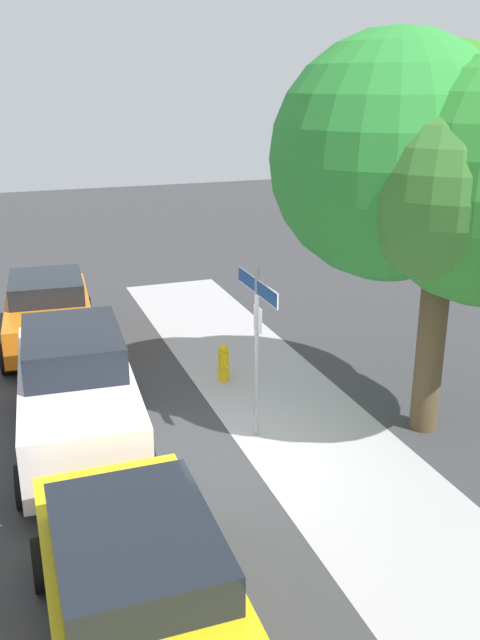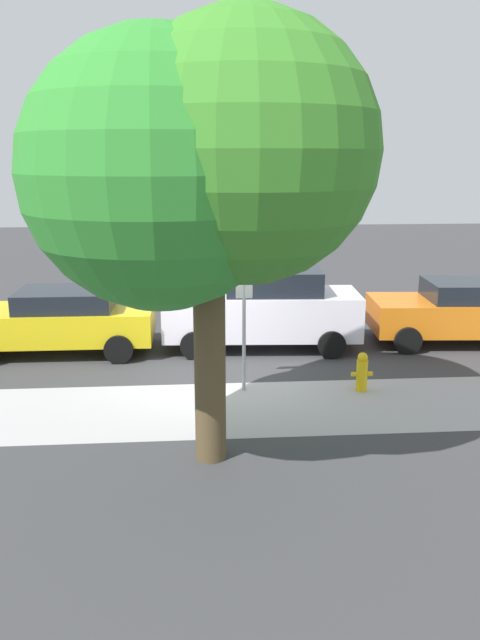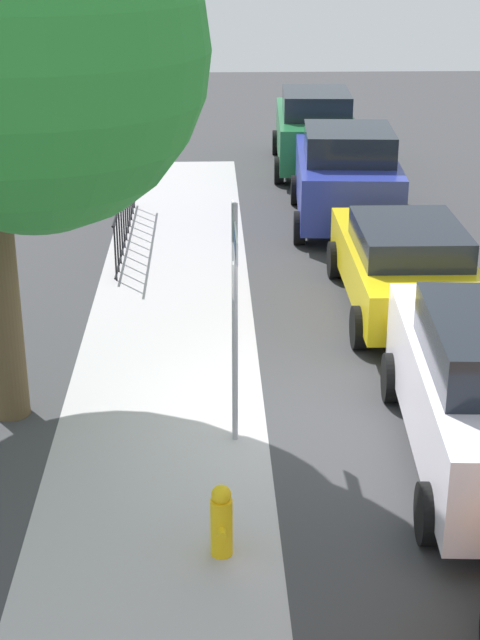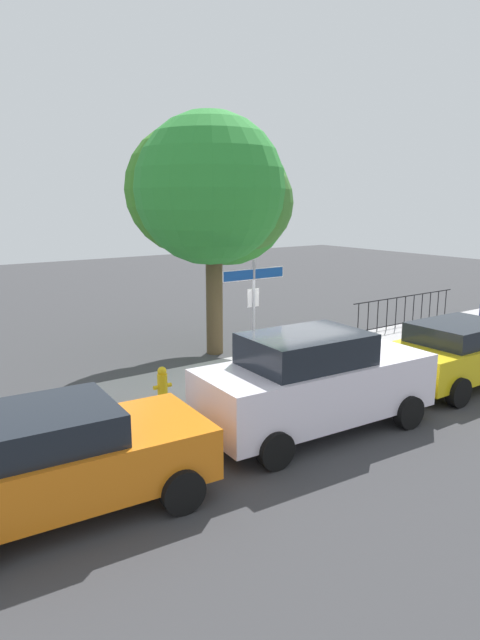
{
  "view_description": "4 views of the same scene",
  "coord_description": "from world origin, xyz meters",
  "px_view_note": "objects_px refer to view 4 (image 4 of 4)",
  "views": [
    {
      "loc": [
        9.1,
        -3.36,
        5.68
      ],
      "look_at": [
        -1.16,
        0.34,
        1.87
      ],
      "focal_mm": 38.52,
      "sensor_mm": 36.0,
      "label": 1
    },
    {
      "loc": [
        0.43,
        12.07,
        4.47
      ],
      "look_at": [
        -0.5,
        0.05,
        1.34
      ],
      "focal_mm": 35.52,
      "sensor_mm": 36.0,
      "label": 2
    },
    {
      "loc": [
        -10.82,
        0.69,
        5.81
      ],
      "look_at": [
        -1.1,
        0.36,
        1.78
      ],
      "focal_mm": 54.32,
      "sensor_mm": 36.0,
      "label": 3
    },
    {
      "loc": [
        -8.08,
        -9.63,
        4.27
      ],
      "look_at": [
        -1.01,
        0.3,
        1.63
      ],
      "focal_mm": 31.13,
      "sensor_mm": 36.0,
      "label": 4
    }
  ],
  "objects_px": {
    "car_white": "(315,382)",
    "shade_tree": "(214,195)",
    "car_orange": "(58,459)",
    "street_sign": "(254,297)",
    "car_yellow": "(463,351)",
    "fire_hydrant": "(162,384)"
  },
  "relations": [
    {
      "from": "car_white",
      "to": "street_sign",
      "type": "bearing_deg",
      "value": 79.54
    },
    {
      "from": "street_sign",
      "to": "car_yellow",
      "type": "xyz_separation_m",
      "value": [
        4.1,
        -2.81,
        -1.31
      ]
    },
    {
      "from": "street_sign",
      "to": "shade_tree",
      "type": "relative_size",
      "value": 0.45
    },
    {
      "from": "car_white",
      "to": "fire_hydrant",
      "type": "bearing_deg",
      "value": 121.15
    },
    {
      "from": "shade_tree",
      "to": "fire_hydrant",
      "type": "distance_m",
      "value": 5.63
    },
    {
      "from": "car_orange",
      "to": "fire_hydrant",
      "type": "xyz_separation_m",
      "value": [
        3.2,
        3.07,
        -0.42
      ]
    },
    {
      "from": "shade_tree",
      "to": "car_white",
      "type": "relative_size",
      "value": 1.38
    },
    {
      "from": "car_yellow",
      "to": "shade_tree",
      "type": "bearing_deg",
      "value": 121.89
    },
    {
      "from": "shade_tree",
      "to": "car_white",
      "type": "xyz_separation_m",
      "value": [
        -1.4,
        -5.58,
        -3.45
      ]
    },
    {
      "from": "street_sign",
      "to": "car_yellow",
      "type": "distance_m",
      "value": 5.14
    },
    {
      "from": "car_white",
      "to": "shade_tree",
      "type": "bearing_deg",
      "value": 79.34
    },
    {
      "from": "car_white",
      "to": "car_yellow",
      "type": "relative_size",
      "value": 1.04
    },
    {
      "from": "car_orange",
      "to": "car_yellow",
      "type": "bearing_deg",
      "value": 4.42
    },
    {
      "from": "car_white",
      "to": "car_orange",
      "type": "bearing_deg",
      "value": -176.22
    },
    {
      "from": "shade_tree",
      "to": "car_white",
      "type": "distance_m",
      "value": 6.71
    },
    {
      "from": "car_yellow",
      "to": "fire_hydrant",
      "type": "distance_m",
      "value": 7.08
    },
    {
      "from": "car_white",
      "to": "fire_hydrant",
      "type": "xyz_separation_m",
      "value": [
        -1.6,
        3.04,
        -0.58
      ]
    },
    {
      "from": "car_white",
      "to": "car_yellow",
      "type": "bearing_deg",
      "value": 3.8
    },
    {
      "from": "street_sign",
      "to": "fire_hydrant",
      "type": "distance_m",
      "value": 2.87
    },
    {
      "from": "street_sign",
      "to": "car_yellow",
      "type": "height_order",
      "value": "street_sign"
    },
    {
      "from": "street_sign",
      "to": "car_white",
      "type": "height_order",
      "value": "street_sign"
    },
    {
      "from": "car_orange",
      "to": "car_white",
      "type": "relative_size",
      "value": 0.9
    }
  ]
}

